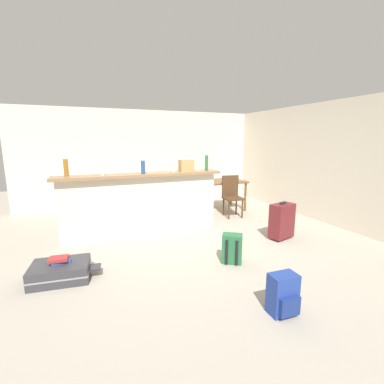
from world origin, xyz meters
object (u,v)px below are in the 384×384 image
Objects in this scene: bottle_clear at (173,165)px; backpack_blue at (283,295)px; bottle_amber at (66,168)px; bottle_white at (102,169)px; book_stack at (60,260)px; bottle_green at (207,163)px; bottle_blue at (143,167)px; dining_table at (221,184)px; dining_chair_near_partition at (232,194)px; suitcase_flat_charcoal at (61,271)px; suitcase_upright_maroon at (282,221)px; grocery_bag at (186,166)px; backpack_green at (232,249)px.

bottle_clear is 3.06m from backpack_blue.
bottle_white is at bearing -13.92° from bottle_amber.
bottle_green is at bearing 24.54° from book_stack.
backpack_blue is (0.79, -2.75, -1.06)m from bottle_blue.
dining_table is 4.15m from backpack_blue.
suitcase_flat_charcoal is (-3.46, -1.72, -0.41)m from dining_chair_near_partition.
dining_table is 1.64× the size of suitcase_upright_maroon.
bottle_clear is at bearing -147.25° from dining_table.
bottle_blue is at bearing -152.43° from dining_table.
dining_table is 1.18× the size of dining_chair_near_partition.
suitcase_flat_charcoal is at bearing -155.06° from bottle_green.
grocery_bag reaches higher than suitcase_upright_maroon.
bottle_amber reaches higher than backpack_green.
bottle_clear is at bearing 170.89° from grocery_bag.
bottle_blue is at bearing -8.05° from bottle_amber.
dining_chair_near_partition is (2.13, 0.56, -0.74)m from bottle_blue.
grocery_bag is at bearing 29.67° from suitcase_flat_charcoal.
backpack_blue is at bearing -109.66° from dining_table.
bottle_green is 1.74m from suitcase_upright_maroon.
suitcase_flat_charcoal is 2.04× the size of backpack_blue.
bottle_green is 0.27× the size of dining_table.
backpack_blue is (-0.05, -2.82, -1.05)m from grocery_bag.
grocery_bag is 1.81m from dining_table.
grocery_bag reaches higher than book_stack.
bottle_white is 3.22m from suitcase_upright_maroon.
bottle_green reaches higher than dining_chair_near_partition.
bottle_white is at bearing 135.21° from backpack_green.
bottle_green is 0.44× the size of suitcase_upright_maroon.
backpack_blue is at bearing -36.89° from suitcase_flat_charcoal.
dining_chair_near_partition is at bearing -94.01° from dining_table.
bottle_green is at bearing 131.45° from suitcase_upright_maroon.
bottle_blue is 3.05m from backpack_blue.
bottle_white is at bearing 61.45° from suitcase_flat_charcoal.
suitcase_upright_maroon is (2.88, -1.09, -0.92)m from bottle_white.
backpack_green is at bearing -9.64° from suitcase_flat_charcoal.
bottle_white reaches higher than suitcase_flat_charcoal.
bottle_amber reaches higher than suitcase_upright_maroon.
backpack_blue reaches higher than book_stack.
suitcase_flat_charcoal is at bearing -90.97° from book_stack.
grocery_bag is 0.62× the size of backpack_blue.
backpack_blue is at bearing -112.17° from dining_chair_near_partition.
bottle_green is at bearing -6.84° from bottle_clear.
suitcase_upright_maroon is at bearing -48.55° from bottle_green.
backpack_green is (0.91, -1.54, -1.06)m from bottle_blue.
bottle_clear is 0.25m from grocery_bag.
dining_table reaches higher than book_stack.
bottle_clear reaches higher than dining_table.
bottle_amber is 0.26× the size of dining_table.
backpack_green is (2.14, -1.71, -1.08)m from bottle_amber.
bottle_blue reaches higher than backpack_green.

